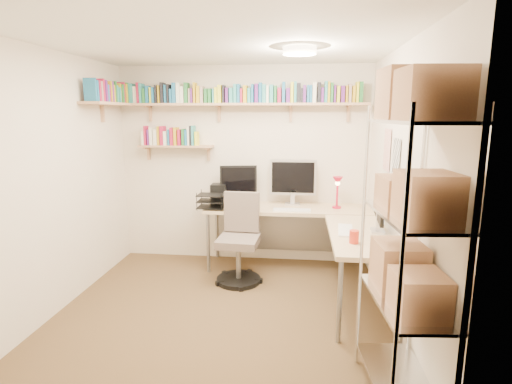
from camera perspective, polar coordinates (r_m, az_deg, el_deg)
ground at (r=4.11m, az=-4.75°, el=-16.55°), size 3.20×3.20×0.00m
room_shell at (r=3.66m, az=-5.06°, el=5.46°), size 3.24×3.04×2.52m
wall_shelves at (r=5.00m, az=-7.25°, el=12.45°), size 3.12×1.09×0.80m
corner_desk at (r=4.67m, az=5.33°, el=-3.02°), size 2.14×2.03×1.35m
office_chair at (r=4.63m, az=-2.38°, el=-7.54°), size 0.53×0.54×1.02m
wire_rack at (r=2.62m, az=21.62°, el=-0.59°), size 0.49×0.88×2.19m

